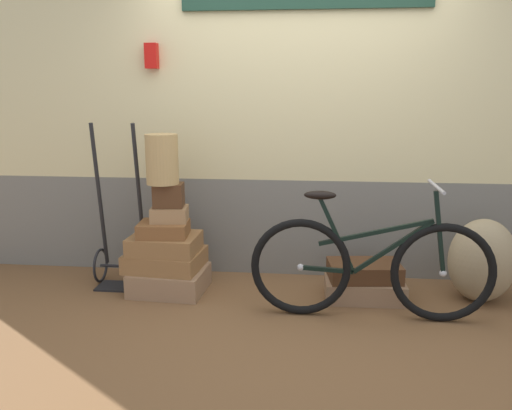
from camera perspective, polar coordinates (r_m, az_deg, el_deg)
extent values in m
cube|color=brown|center=(3.89, 3.94, -11.81)|extent=(9.07, 5.20, 0.06)
cube|color=slate|center=(4.54, 4.40, -2.25)|extent=(7.07, 0.20, 0.83)
cube|color=beige|center=(4.41, 4.73, 16.92)|extent=(7.07, 0.20, 2.16)
cube|color=red|center=(4.45, -11.43, 15.81)|extent=(0.10, 0.08, 0.20)
cube|color=#937051|center=(4.23, -9.49, -8.15)|extent=(0.60, 0.52, 0.18)
cube|color=olive|center=(4.22, -9.94, -5.93)|extent=(0.62, 0.53, 0.14)
cube|color=olive|center=(4.15, -10.00, -4.20)|extent=(0.54, 0.44, 0.14)
cube|color=brown|center=(4.09, -10.14, -2.63)|extent=(0.40, 0.33, 0.11)
cube|color=#9E754C|center=(4.09, -9.50, -0.99)|extent=(0.30, 0.26, 0.11)
cube|color=#4C2D19|center=(4.07, -9.60, 1.07)|extent=(0.24, 0.21, 0.18)
cube|color=#937051|center=(4.12, 11.82, -9.01)|extent=(0.60, 0.39, 0.15)
cube|color=#4C2D19|center=(4.08, 11.83, -7.11)|extent=(0.57, 0.39, 0.13)
cylinder|color=tan|center=(4.01, -10.32, 4.98)|extent=(0.25, 0.25, 0.38)
torus|color=black|center=(4.53, -16.76, -6.38)|extent=(0.02, 0.29, 0.29)
torus|color=black|center=(4.40, -11.99, -6.69)|extent=(0.02, 0.29, 0.29)
cylinder|color=black|center=(4.46, -14.41, -6.54)|extent=(0.39, 0.02, 0.02)
cylinder|color=black|center=(4.37, -16.88, 0.98)|extent=(0.03, 0.18, 1.18)
cylinder|color=black|center=(4.26, -12.74, 0.90)|extent=(0.03, 0.18, 1.18)
cube|color=black|center=(4.41, -14.81, -8.66)|extent=(0.35, 0.22, 0.02)
ellipsoid|color=#9E8966|center=(4.26, 23.66, -5.62)|extent=(0.50, 0.42, 0.64)
torus|color=black|center=(3.68, 4.93, -6.85)|extent=(0.71, 0.07, 0.70)
sphere|color=#B2B2B7|center=(3.68, 4.93, -6.85)|extent=(0.05, 0.05, 0.05)
torus|color=black|center=(3.78, 19.91, -7.07)|extent=(0.71, 0.07, 0.70)
sphere|color=#B2B2B7|center=(3.78, 19.91, -7.07)|extent=(0.05, 0.05, 0.05)
cube|color=black|center=(3.66, 14.83, -4.48)|extent=(0.53, 0.04, 0.41)
cube|color=black|center=(3.61, 8.91, -3.32)|extent=(0.27, 0.03, 0.53)
cube|color=black|center=(3.68, 7.81, -7.06)|extent=(0.37, 0.04, 0.05)
cube|color=black|center=(3.62, 12.99, -2.97)|extent=(0.77, 0.04, 0.22)
cube|color=black|center=(3.68, 19.57, -2.90)|extent=(0.12, 0.03, 0.57)
ellipsoid|color=black|center=(3.54, 7.08, 1.09)|extent=(0.22, 0.09, 0.06)
cylinder|color=#A5A5AD|center=(3.61, 19.25, 1.93)|extent=(0.03, 0.46, 0.02)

